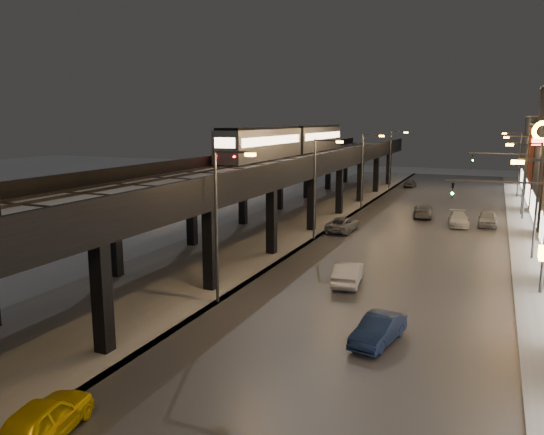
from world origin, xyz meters
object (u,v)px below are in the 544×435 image
(car_onc_silver, at_px, (378,331))
(car_taxi, at_px, (43,422))
(car_far_white, at_px, (410,184))
(car_mid_silver, at_px, (342,225))
(car_mid_dark, at_px, (423,211))
(car_onc_red, at_px, (488,219))
(car_near_white, at_px, (348,274))
(subway_train, at_px, (291,140))
(car_onc_white, at_px, (458,220))

(car_onc_silver, bearing_deg, car_taxi, -114.36)
(car_far_white, bearing_deg, car_taxi, 92.04)
(car_mid_silver, distance_m, car_mid_dark, 12.44)
(car_mid_silver, relative_size, car_onc_silver, 1.23)
(car_mid_dark, height_order, car_onc_red, car_onc_red)
(car_mid_silver, bearing_deg, car_near_white, 107.08)
(car_near_white, relative_size, car_far_white, 1.20)
(subway_train, relative_size, car_onc_silver, 8.26)
(car_onc_white, xyz_separation_m, car_onc_red, (2.73, 1.13, 0.08))
(subway_train, height_order, car_mid_silver, subway_train)
(car_taxi, bearing_deg, car_mid_silver, -102.02)
(car_near_white, xyz_separation_m, car_onc_white, (5.35, 23.22, -0.07))
(car_near_white, distance_m, car_mid_dark, 26.86)
(car_onc_white, bearing_deg, car_mid_dark, 131.07)
(car_near_white, bearing_deg, subway_train, -69.13)
(car_mid_silver, bearing_deg, car_onc_red, -146.51)
(car_taxi, bearing_deg, car_far_white, -102.51)
(car_mid_silver, relative_size, car_far_white, 1.34)
(subway_train, height_order, car_near_white, subway_train)
(subway_train, bearing_deg, car_taxi, -79.18)
(subway_train, relative_size, car_near_white, 7.42)
(car_taxi, xyz_separation_m, car_onc_silver, (8.75, 12.21, -0.06))
(car_far_white, height_order, car_onc_red, car_onc_red)
(subway_train, bearing_deg, car_mid_silver, -48.23)
(subway_train, distance_m, car_taxi, 48.55)
(car_near_white, height_order, car_far_white, car_near_white)
(car_taxi, distance_m, car_onc_red, 46.94)
(car_onc_silver, distance_m, car_onc_red, 33.16)
(car_mid_dark, bearing_deg, car_onc_red, 154.62)
(car_far_white, relative_size, car_onc_silver, 0.92)
(car_near_white, xyz_separation_m, car_mid_dark, (1.42, 26.82, -0.03))
(subway_train, distance_m, car_mid_dark, 17.18)
(car_far_white, bearing_deg, car_onc_red, 115.45)
(car_near_white, bearing_deg, car_onc_white, -110.08)
(car_mid_dark, distance_m, car_onc_silver, 35.42)
(car_mid_silver, xyz_separation_m, car_mid_dark, (6.18, 10.80, 0.02))
(car_near_white, bearing_deg, car_onc_silver, 106.57)
(car_onc_silver, bearing_deg, car_mid_dark, 105.02)
(car_onc_white, height_order, car_onc_red, car_onc_red)
(car_near_white, relative_size, car_onc_silver, 1.11)
(car_near_white, bearing_deg, car_mid_dark, -100.14)
(car_near_white, relative_size, car_mid_dark, 0.92)
(car_onc_silver, relative_size, car_onc_white, 0.87)
(car_mid_silver, height_order, car_mid_dark, car_mid_dark)
(car_onc_red, bearing_deg, car_onc_white, -158.04)
(car_far_white, bearing_deg, car_mid_silver, 91.54)
(car_mid_silver, bearing_deg, car_far_white, -90.85)
(car_onc_white, bearing_deg, car_onc_silver, -99.36)
(subway_train, bearing_deg, car_onc_white, -9.26)
(subway_train, bearing_deg, car_onc_silver, -63.04)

